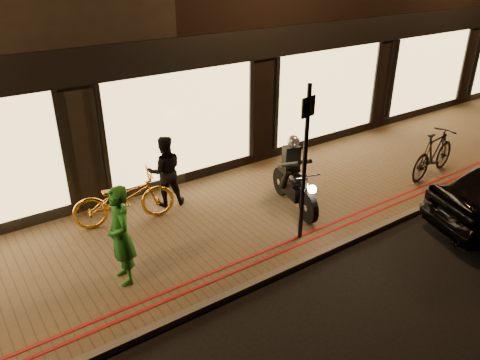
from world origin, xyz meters
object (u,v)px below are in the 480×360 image
at_px(bicycle_gold, 124,198).
at_px(sign_post, 305,157).
at_px(motorcycle, 294,181).
at_px(person_green, 121,236).

bearing_deg(bicycle_gold, sign_post, -121.80).
height_order(motorcycle, bicycle_gold, motorcycle).
relative_size(motorcycle, bicycle_gold, 0.94).
bearing_deg(motorcycle, sign_post, -109.73).
bearing_deg(motorcycle, bicycle_gold, 170.10).
bearing_deg(sign_post, motorcycle, 55.98).
distance_m(motorcycle, bicycle_gold, 3.52).
relative_size(motorcycle, person_green, 1.11).
bearing_deg(bicycle_gold, person_green, 169.76).
xyz_separation_m(motorcycle, bicycle_gold, (-3.21, 1.44, -0.08)).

